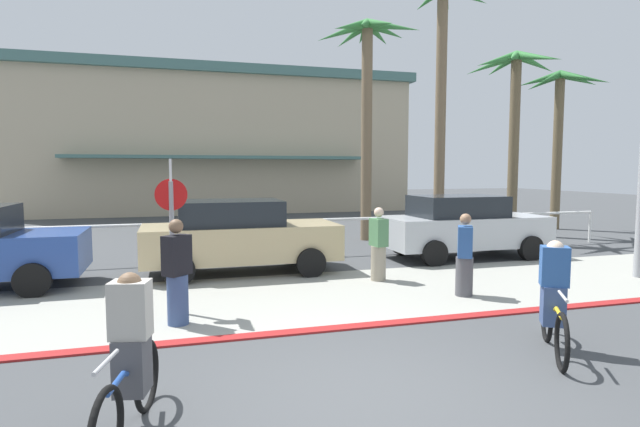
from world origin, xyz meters
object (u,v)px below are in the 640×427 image
at_px(palm_tree_3, 560,108).
at_px(car_tan_2, 239,236).
at_px(pedestrian_1, 465,259).
at_px(cyclist_yellow_1, 554,300).
at_px(palm_tree_1, 441,55).
at_px(cyclist_blue_0, 130,358).
at_px(pedestrian_2, 378,248).
at_px(palm_tree_2, 515,94).
at_px(car_silver_3, 463,226).
at_px(pedestrian_0, 177,277).
at_px(stop_sign_bike_lane, 172,213).
at_px(palm_tree_0, 367,72).

distance_m(palm_tree_3, car_tan_2, 14.79).
bearing_deg(pedestrian_1, cyclist_yellow_1, -99.42).
bearing_deg(palm_tree_1, cyclist_blue_0, -130.35).
relative_size(cyclist_yellow_1, pedestrian_2, 1.00).
height_order(palm_tree_2, car_silver_3, palm_tree_2).
bearing_deg(pedestrian_1, car_silver_3, 58.45).
distance_m(palm_tree_1, cyclist_yellow_1, 12.29).
bearing_deg(palm_tree_1, cyclist_yellow_1, -111.63).
relative_size(car_silver_3, pedestrian_0, 2.68).
xyz_separation_m(stop_sign_bike_lane, pedestrian_0, (0.06, -0.71, -0.92)).
bearing_deg(pedestrian_1, palm_tree_0, 82.21).
xyz_separation_m(palm_tree_1, pedestrian_1, (-3.57, -7.34, -5.49)).
relative_size(cyclist_yellow_1, pedestrian_1, 1.01).
xyz_separation_m(stop_sign_bike_lane, car_silver_3, (7.53, 3.33, -0.81)).
bearing_deg(cyclist_yellow_1, car_tan_2, 118.05).
relative_size(cyclist_blue_0, pedestrian_1, 1.13).
xyz_separation_m(palm_tree_2, car_tan_2, (-10.38, -4.08, -4.19)).
relative_size(palm_tree_2, car_tan_2, 1.49).
bearing_deg(car_silver_3, car_tan_2, -176.64).
bearing_deg(palm_tree_1, pedestrian_1, -115.96).
bearing_deg(palm_tree_1, palm_tree_2, 1.71).
bearing_deg(palm_tree_0, pedestrian_0, -127.84).
height_order(cyclist_blue_0, pedestrian_2, pedestrian_2).
bearing_deg(stop_sign_bike_lane, cyclist_yellow_1, -34.22).
bearing_deg(cyclist_yellow_1, stop_sign_bike_lane, 145.78).
bearing_deg(cyclist_blue_0, palm_tree_1, 49.65).
distance_m(stop_sign_bike_lane, palm_tree_3, 17.13).
bearing_deg(stop_sign_bike_lane, palm_tree_0, 49.28).
relative_size(palm_tree_0, pedestrian_1, 4.65).
bearing_deg(palm_tree_0, pedestrian_2, -109.10).
bearing_deg(pedestrian_2, palm_tree_3, 32.93).
relative_size(car_tan_2, car_silver_3, 1.00).
distance_m(car_silver_3, pedestrian_0, 8.49).
relative_size(palm_tree_3, pedestrian_1, 3.98).
distance_m(palm_tree_3, cyclist_yellow_1, 15.68).
xyz_separation_m(stop_sign_bike_lane, car_tan_2, (1.46, 2.97, -0.81)).
relative_size(palm_tree_0, palm_tree_2, 1.11).
relative_size(pedestrian_0, pedestrian_2, 1.04).
bearing_deg(palm_tree_2, car_tan_2, -158.53).
relative_size(palm_tree_1, cyclist_blue_0, 4.80).
relative_size(palm_tree_1, car_tan_2, 1.95).
xyz_separation_m(palm_tree_1, pedestrian_0, (-8.77, -7.68, -5.45)).
relative_size(stop_sign_bike_lane, pedestrian_2, 1.61).
height_order(car_silver_3, pedestrian_1, car_silver_3).
height_order(stop_sign_bike_lane, palm_tree_0, palm_tree_0).
xyz_separation_m(stop_sign_bike_lane, palm_tree_0, (6.31, 7.33, 3.92)).
bearing_deg(palm_tree_2, stop_sign_bike_lane, -149.23).
distance_m(stop_sign_bike_lane, cyclist_yellow_1, 5.86).
distance_m(stop_sign_bike_lane, palm_tree_0, 10.43).
bearing_deg(pedestrian_2, palm_tree_1, 50.86).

